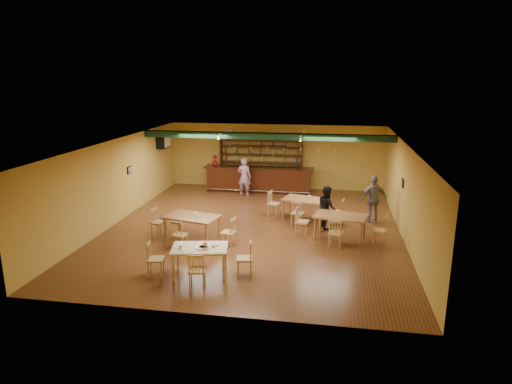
% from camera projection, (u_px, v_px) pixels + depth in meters
% --- Properties ---
extents(floor, '(12.00, 12.00, 0.00)m').
position_uv_depth(floor, '(254.00, 228.00, 15.77)').
color(floor, '#572F19').
rests_on(floor, ground).
extents(ceiling_beam, '(10.00, 0.30, 0.25)m').
position_uv_depth(ceiling_beam, '(266.00, 136.00, 17.73)').
color(ceiling_beam, '#10321B').
rests_on(ceiling_beam, ceiling).
extents(track_rail_left, '(0.05, 2.50, 0.05)m').
position_uv_depth(track_rail_left, '(225.00, 132.00, 18.57)').
color(track_rail_left, white).
rests_on(track_rail_left, ceiling).
extents(track_rail_right, '(0.05, 2.50, 0.05)m').
position_uv_depth(track_rail_right, '(302.00, 133.00, 18.06)').
color(track_rail_right, white).
rests_on(track_rail_right, ceiling).
extents(ac_unit, '(0.34, 0.70, 0.48)m').
position_uv_depth(ac_unit, '(163.00, 141.00, 19.97)').
color(ac_unit, white).
rests_on(ac_unit, wall_left).
extents(picture_left, '(0.04, 0.34, 0.28)m').
position_uv_depth(picture_left, '(129.00, 170.00, 17.10)').
color(picture_left, black).
rests_on(picture_left, wall_left).
extents(picture_right, '(0.04, 0.34, 0.28)m').
position_uv_depth(picture_right, '(403.00, 183.00, 15.02)').
color(picture_right, black).
rests_on(picture_right, wall_right).
extents(bar_counter, '(5.02, 0.85, 1.13)m').
position_uv_depth(bar_counter, '(259.00, 179.00, 20.65)').
color(bar_counter, '#361A0A').
rests_on(bar_counter, ground).
extents(back_bar_hutch, '(3.89, 0.40, 2.28)m').
position_uv_depth(back_bar_hutch, '(261.00, 164.00, 21.11)').
color(back_bar_hutch, '#361A0A').
rests_on(back_bar_hutch, ground).
extents(poinsettia, '(0.35, 0.35, 0.48)m').
position_uv_depth(poinsettia, '(215.00, 161.00, 20.78)').
color(poinsettia, '#A10E15').
rests_on(poinsettia, bar_counter).
extents(dining_table_b, '(1.78, 1.35, 0.79)m').
position_uv_depth(dining_table_b, '(305.00, 209.00, 16.62)').
color(dining_table_b, '#A4663A').
rests_on(dining_table_b, ground).
extents(dining_table_c, '(1.86, 1.36, 0.84)m').
position_uv_depth(dining_table_c, '(192.00, 228.00, 14.46)').
color(dining_table_c, '#A4663A').
rests_on(dining_table_c, ground).
extents(dining_table_d, '(1.78, 1.26, 0.81)m').
position_uv_depth(dining_table_d, '(340.00, 227.00, 14.60)').
color(dining_table_d, '#A4663A').
rests_on(dining_table_d, ground).
extents(near_table, '(1.61, 1.19, 0.78)m').
position_uv_depth(near_table, '(200.00, 261.00, 11.98)').
color(near_table, beige).
rests_on(near_table, ground).
extents(pizza_tray, '(0.51, 0.51, 0.01)m').
position_uv_depth(pizza_tray, '(203.00, 247.00, 11.86)').
color(pizza_tray, silver).
rests_on(pizza_tray, near_table).
extents(parmesan_shaker, '(0.09, 0.09, 0.11)m').
position_uv_depth(parmesan_shaker, '(181.00, 246.00, 11.79)').
color(parmesan_shaker, '#EAE5C6').
rests_on(parmesan_shaker, near_table).
extents(napkin_stack, '(0.25, 0.23, 0.03)m').
position_uv_depth(napkin_stack, '(215.00, 245.00, 12.01)').
color(napkin_stack, white).
rests_on(napkin_stack, near_table).
extents(pizza_server, '(0.33, 0.18, 0.00)m').
position_uv_depth(pizza_server, '(210.00, 246.00, 11.88)').
color(pizza_server, silver).
rests_on(pizza_server, pizza_tray).
extents(side_plate, '(0.26, 0.26, 0.01)m').
position_uv_depth(side_plate, '(219.00, 251.00, 11.58)').
color(side_plate, white).
rests_on(side_plate, near_table).
extents(patron_bar, '(0.66, 0.47, 1.69)m').
position_uv_depth(patron_bar, '(244.00, 177.00, 19.88)').
color(patron_bar, '#924AA2').
rests_on(patron_bar, ground).
extents(patron_right_a, '(0.78, 0.88, 1.50)m').
position_uv_depth(patron_right_a, '(327.00, 207.00, 15.64)').
color(patron_right_a, black).
rests_on(patron_right_a, ground).
extents(patron_right_b, '(1.10, 0.72, 1.74)m').
position_uv_depth(patron_right_b, '(374.00, 199.00, 16.20)').
color(patron_right_b, gray).
rests_on(patron_right_b, ground).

